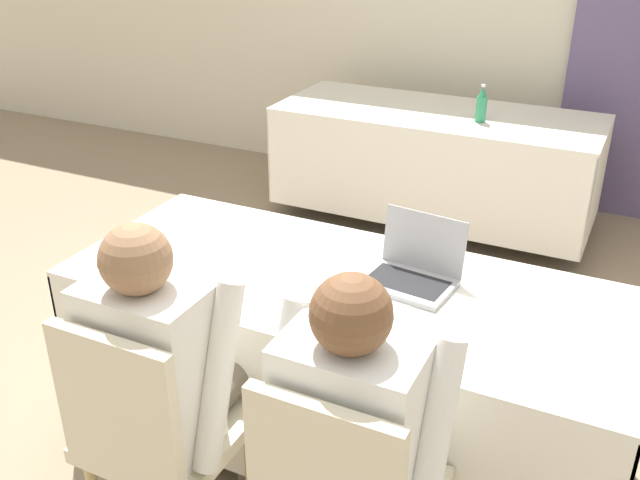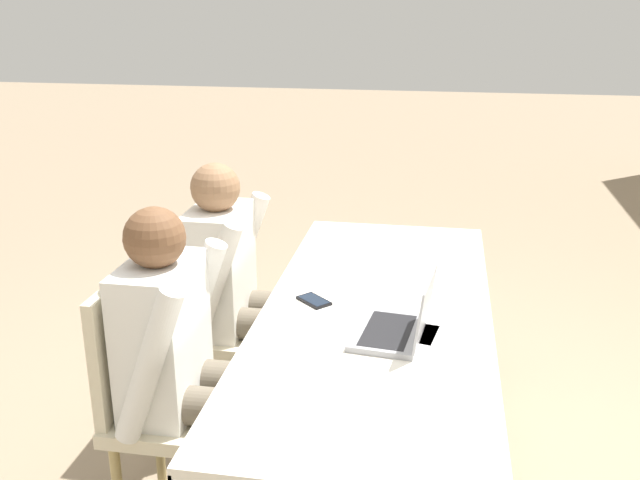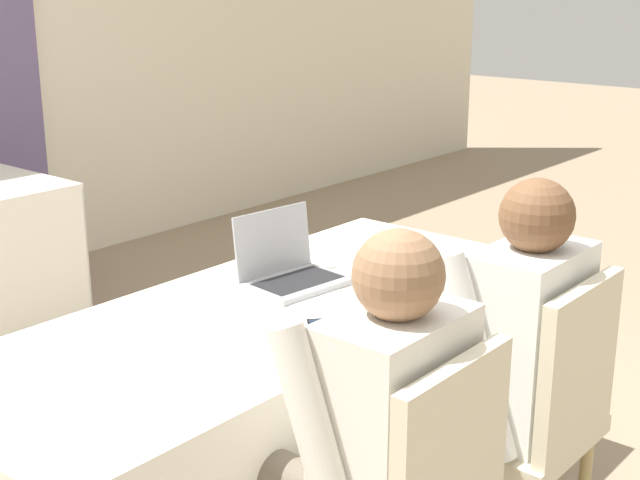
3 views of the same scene
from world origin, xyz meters
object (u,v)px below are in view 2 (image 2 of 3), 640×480
(cell_phone, at_px, (314,301))
(person_white_shirt, at_px, (186,354))
(chair_near_left, at_px, (216,316))
(laptop, at_px, (399,325))
(chair_near_right, at_px, (160,393))
(person_checkered_shirt, at_px, (238,283))

(cell_phone, relative_size, person_white_shirt, 0.12)
(chair_near_left, height_order, person_white_shirt, person_white_shirt)
(chair_near_left, bearing_deg, laptop, -123.00)
(cell_phone, relative_size, chair_near_right, 0.16)
(cell_phone, height_order, chair_near_left, chair_near_left)
(chair_near_left, distance_m, person_white_shirt, 0.66)
(person_checkered_shirt, bearing_deg, cell_phone, -127.82)
(laptop, xyz_separation_m, person_white_shirt, (0.11, -0.70, -0.12))
(laptop, xyz_separation_m, chair_near_right, (0.11, -0.80, -0.27))
(laptop, relative_size, chair_near_left, 0.36)
(cell_phone, height_order, chair_near_right, chair_near_right)
(person_white_shirt, bearing_deg, chair_near_right, 90.00)
(laptop, distance_m, person_white_shirt, 0.72)
(laptop, distance_m, person_checkered_shirt, 0.88)
(chair_near_left, height_order, person_checkered_shirt, person_checkered_shirt)
(laptop, distance_m, chair_near_right, 0.86)
(laptop, xyz_separation_m, cell_phone, (-0.23, -0.32, -0.04))
(cell_phone, bearing_deg, person_checkered_shirt, -85.12)
(laptop, bearing_deg, chair_near_left, -116.47)
(cell_phone, height_order, person_checkered_shirt, person_checkered_shirt)
(laptop, distance_m, chair_near_left, 1.00)
(person_white_shirt, bearing_deg, person_checkered_shirt, 0.00)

